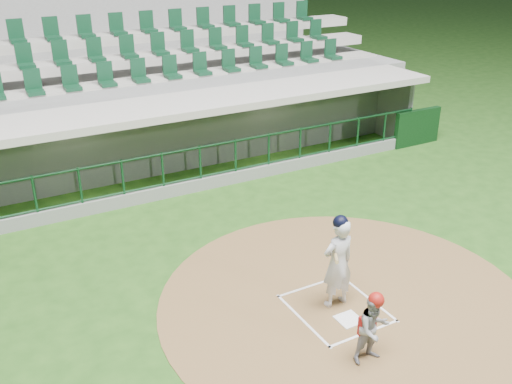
{
  "coord_description": "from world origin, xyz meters",
  "views": [
    {
      "loc": [
        -5.61,
        -7.35,
        6.47
      ],
      "look_at": [
        -0.12,
        2.6,
        1.3
      ],
      "focal_mm": 40.0,
      "sensor_mm": 36.0,
      "label": 1
    }
  ],
  "objects": [
    {
      "name": "dugout_structure",
      "position": [
        0.14,
        7.81,
        0.96
      ],
      "size": [
        16.4,
        3.7,
        3.0
      ],
      "color": "slate",
      "rests_on": "ground"
    },
    {
      "name": "catcher",
      "position": [
        -0.33,
        -1.71,
        0.65
      ],
      "size": [
        0.62,
        0.49,
        1.31
      ],
      "color": "gray",
      "rests_on": "dirt_circle"
    },
    {
      "name": "seating_deck",
      "position": [
        0.0,
        10.91,
        1.42
      ],
      "size": [
        17.0,
        6.72,
        5.15
      ],
      "color": "gray",
      "rests_on": "ground"
    },
    {
      "name": "dirt_circle",
      "position": [
        0.3,
        -0.2,
        0.01
      ],
      "size": [
        7.2,
        7.2,
        0.01
      ],
      "primitive_type": "cylinder",
      "color": "brown",
      "rests_on": "ground"
    },
    {
      "name": "batter",
      "position": [
        0.07,
        -0.17,
        0.95
      ],
      "size": [
        0.87,
        0.87,
        1.89
      ],
      "color": "silver",
      "rests_on": "dirt_circle"
    },
    {
      "name": "ground",
      "position": [
        0.0,
        0.0,
        0.0
      ],
      "size": [
        120.0,
        120.0,
        0.0
      ],
      "primitive_type": "plane",
      "color": "#204915",
      "rests_on": "ground"
    },
    {
      "name": "home_plate",
      "position": [
        0.0,
        -0.7,
        0.02
      ],
      "size": [
        0.43,
        0.43,
        0.02
      ],
      "primitive_type": "cube",
      "color": "white",
      "rests_on": "dirt_circle"
    },
    {
      "name": "batter_box_chalk",
      "position": [
        0.0,
        -0.3,
        0.02
      ],
      "size": [
        1.55,
        1.8,
        0.01
      ],
      "color": "white",
      "rests_on": "ground"
    }
  ]
}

